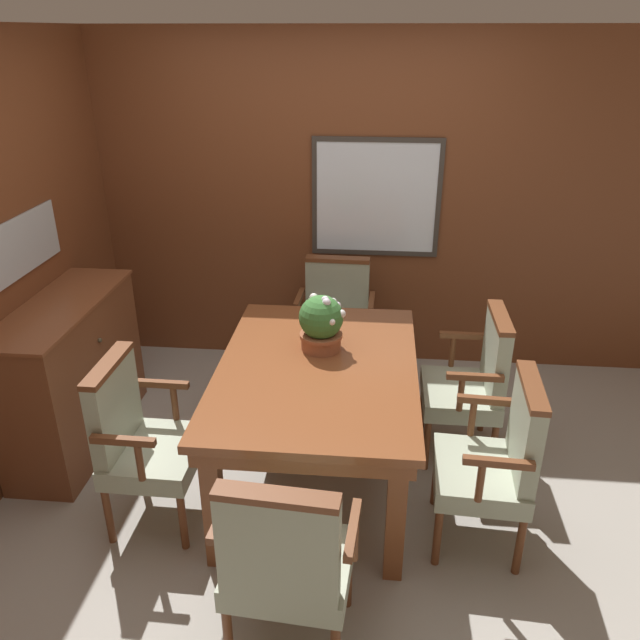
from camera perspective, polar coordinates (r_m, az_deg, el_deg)
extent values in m
plane|color=#A39E93|center=(3.76, -1.33, -14.86)|extent=(14.00, 14.00, 0.00)
cube|color=brown|center=(4.68, 0.90, 10.33)|extent=(7.20, 0.06, 2.45)
cube|color=white|center=(4.61, 5.15, 11.04)|extent=(0.86, 0.01, 0.79)
cube|color=#38332D|center=(4.53, 5.36, 16.11)|extent=(0.93, 0.02, 0.04)
cube|color=#38332D|center=(4.72, 4.96, 6.17)|extent=(0.93, 0.02, 0.03)
cube|color=#38332D|center=(4.63, -0.51, 11.20)|extent=(0.04, 0.02, 0.79)
cube|color=#38332D|center=(4.63, 10.80, 10.76)|extent=(0.03, 0.02, 0.79)
cube|color=#B2BCC1|center=(3.96, -26.21, 5.76)|extent=(0.01, 0.98, 0.34)
cube|color=brown|center=(3.14, -9.72, -16.26)|extent=(0.09, 0.09, 0.72)
cube|color=brown|center=(3.05, 6.93, -17.38)|extent=(0.09, 0.09, 0.72)
cube|color=brown|center=(4.22, -5.19, -4.22)|extent=(0.09, 0.09, 0.72)
cube|color=brown|center=(4.16, 6.65, -4.75)|extent=(0.09, 0.09, 0.72)
cube|color=brown|center=(3.42, -0.24, -5.46)|extent=(1.01, 1.50, 0.09)
cube|color=brown|center=(3.39, -0.24, -4.48)|extent=(1.07, 1.56, 0.04)
cylinder|color=brown|center=(4.48, -1.79, -5.05)|extent=(0.04, 0.04, 0.34)
cylinder|color=brown|center=(4.44, 3.86, -5.40)|extent=(0.04, 0.04, 0.34)
cylinder|color=brown|center=(4.81, -1.08, -2.75)|extent=(0.04, 0.04, 0.34)
cylinder|color=brown|center=(4.77, 4.16, -3.06)|extent=(0.04, 0.04, 0.34)
cube|color=#9EA88E|center=(4.51, 1.31, -1.52)|extent=(0.51, 0.46, 0.11)
cube|color=#9EA88E|center=(4.56, 1.59, 2.68)|extent=(0.46, 0.09, 0.46)
cube|color=brown|center=(4.48, 1.63, 5.56)|extent=(0.46, 0.10, 0.03)
cylinder|color=brown|center=(4.44, -2.03, 0.38)|extent=(0.04, 0.04, 0.22)
cube|color=brown|center=(4.46, -1.92, 2.03)|extent=(0.05, 0.31, 0.04)
cylinder|color=brown|center=(4.40, 4.65, 0.03)|extent=(0.04, 0.04, 0.22)
cube|color=brown|center=(4.41, 4.74, 1.69)|extent=(0.05, 0.31, 0.04)
cylinder|color=brown|center=(3.04, 2.56, -22.42)|extent=(0.04, 0.04, 0.34)
cylinder|color=brown|center=(3.11, -6.11, -21.32)|extent=(0.04, 0.04, 0.34)
cylinder|color=brown|center=(2.86, -8.39, -26.79)|extent=(0.04, 0.04, 0.34)
cube|color=#9EA88E|center=(2.77, -2.75, -21.62)|extent=(0.53, 0.48, 0.11)
cube|color=#9EA88E|center=(2.45, -3.87, -20.14)|extent=(0.46, 0.11, 0.46)
cube|color=brown|center=(2.28, -4.05, -15.82)|extent=(0.47, 0.12, 0.03)
cylinder|color=brown|center=(2.65, 3.15, -19.32)|extent=(0.04, 0.04, 0.22)
cube|color=brown|center=(2.52, 3.02, -18.58)|extent=(0.06, 0.32, 0.04)
cylinder|color=brown|center=(2.73, -8.26, -17.88)|extent=(0.04, 0.04, 0.22)
cube|color=brown|center=(2.61, -8.86, -17.08)|extent=(0.06, 0.32, 0.04)
cylinder|color=brown|center=(4.20, 9.39, -7.65)|extent=(0.04, 0.04, 0.34)
cylinder|color=brown|center=(3.83, 9.71, -11.18)|extent=(0.04, 0.04, 0.34)
cylinder|color=brown|center=(4.24, 14.67, -7.78)|extent=(0.04, 0.04, 0.34)
cylinder|color=brown|center=(3.89, 15.54, -11.28)|extent=(0.04, 0.04, 0.34)
cube|color=#9EA88E|center=(3.91, 12.63, -6.67)|extent=(0.45, 0.50, 0.11)
cube|color=#9EA88E|center=(3.80, 15.78, -3.10)|extent=(0.08, 0.46, 0.46)
cube|color=brown|center=(3.70, 16.21, 0.22)|extent=(0.09, 0.46, 0.03)
cylinder|color=brown|center=(4.05, 12.01, -2.75)|extent=(0.04, 0.04, 0.22)
cube|color=brown|center=(4.01, 13.10, -1.39)|extent=(0.31, 0.04, 0.04)
cylinder|color=brown|center=(3.60, 12.75, -6.57)|extent=(0.04, 0.04, 0.22)
cube|color=brown|center=(3.56, 14.00, -5.08)|extent=(0.31, 0.04, 0.04)
cylinder|color=brown|center=(3.36, -12.43, -17.52)|extent=(0.04, 0.04, 0.34)
cylinder|color=brown|center=(3.68, -10.33, -12.99)|extent=(0.04, 0.04, 0.34)
cylinder|color=brown|center=(3.49, -18.76, -16.55)|extent=(0.04, 0.04, 0.34)
cylinder|color=brown|center=(3.80, -16.10, -12.31)|extent=(0.04, 0.04, 0.34)
cube|color=#9EA88E|center=(3.44, -14.80, -11.85)|extent=(0.45, 0.51, 0.11)
cube|color=#9EA88E|center=(3.35, -18.31, -7.58)|extent=(0.09, 0.46, 0.46)
cube|color=brown|center=(3.23, -18.88, -3.93)|extent=(0.09, 0.46, 0.03)
cylinder|color=brown|center=(3.14, -16.16, -12.26)|extent=(0.04, 0.04, 0.22)
cube|color=brown|center=(3.10, -17.58, -10.47)|extent=(0.31, 0.04, 0.04)
cylinder|color=brown|center=(3.53, -13.16, -7.30)|extent=(0.04, 0.04, 0.22)
cube|color=brown|center=(3.50, -14.38, -5.67)|extent=(0.31, 0.04, 0.04)
cylinder|color=brown|center=(3.60, 10.54, -14.04)|extent=(0.04, 0.04, 0.34)
cylinder|color=brown|center=(3.26, 10.68, -18.88)|extent=(0.04, 0.04, 0.34)
cylinder|color=brown|center=(3.64, 16.84, -14.27)|extent=(0.04, 0.04, 0.34)
cylinder|color=brown|center=(3.31, 17.78, -19.04)|extent=(0.04, 0.04, 0.34)
cube|color=#9EA88E|center=(3.30, 14.38, -13.52)|extent=(0.48, 0.52, 0.11)
cube|color=#9EA88E|center=(3.17, 18.27, -9.59)|extent=(0.11, 0.46, 0.46)
cube|color=brown|center=(3.04, 18.88, -5.80)|extent=(0.11, 0.46, 0.03)
cylinder|color=brown|center=(3.41, 13.76, -8.63)|extent=(0.04, 0.04, 0.22)
cube|color=brown|center=(3.36, 15.10, -7.11)|extent=(0.32, 0.05, 0.04)
cylinder|color=brown|center=(2.99, 14.46, -14.08)|extent=(0.04, 0.04, 0.22)
cube|color=brown|center=(2.94, 16.02, -12.44)|extent=(0.32, 0.05, 0.04)
cylinder|color=#9E5638|center=(3.53, 0.10, -1.92)|extent=(0.22, 0.22, 0.10)
cylinder|color=#9E5638|center=(3.51, 0.10, -1.38)|extent=(0.24, 0.24, 0.02)
sphere|color=#387033|center=(3.47, 0.10, 0.25)|extent=(0.25, 0.25, 0.25)
sphere|color=silver|center=(3.51, 1.20, 1.69)|extent=(0.04, 0.04, 0.04)
sphere|color=silver|center=(3.53, -0.75, 1.65)|extent=(0.05, 0.05, 0.05)
sphere|color=silver|center=(3.52, 1.53, 1.28)|extent=(0.05, 0.05, 0.05)
sphere|color=silver|center=(3.38, 0.59, 1.61)|extent=(0.05, 0.05, 0.05)
sphere|color=silver|center=(3.43, 1.98, 0.56)|extent=(0.05, 0.05, 0.05)
sphere|color=silver|center=(3.49, -0.57, 2.06)|extent=(0.05, 0.05, 0.05)
sphere|color=silver|center=(3.37, 1.11, -0.19)|extent=(0.04, 0.04, 0.04)
sphere|color=silver|center=(3.54, -0.81, 1.38)|extent=(0.05, 0.05, 0.05)
sphere|color=silver|center=(3.40, 0.48, 1.84)|extent=(0.05, 0.05, 0.05)
sphere|color=silver|center=(3.51, -0.53, 1.92)|extent=(0.04, 0.04, 0.04)
cube|color=brown|center=(4.17, -21.68, -4.79)|extent=(0.41, 1.19, 0.93)
cube|color=brown|center=(3.97, -22.75, 1.18)|extent=(0.43, 1.22, 0.02)
sphere|color=#4C422D|center=(3.96, -19.48, -1.75)|extent=(0.03, 0.03, 0.03)
sphere|color=#4C422D|center=(3.92, -20.29, -8.13)|extent=(0.03, 0.03, 0.03)
sphere|color=#4C422D|center=(4.33, -17.43, -4.35)|extent=(0.03, 0.03, 0.03)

